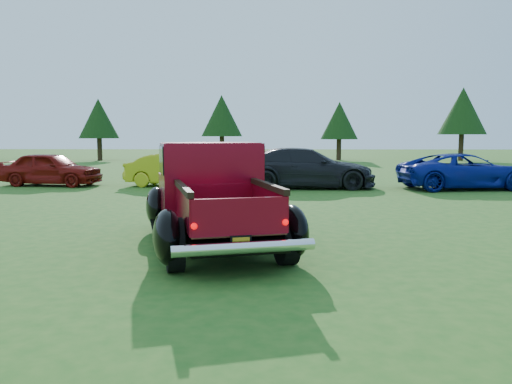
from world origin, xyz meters
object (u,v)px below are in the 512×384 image
tree_east (463,111)px  show_car_grey (305,168)px  tree_mid_right (339,121)px  pickup_truck (211,195)px  tree_west (99,119)px  tree_mid_left (222,116)px  show_car_red (51,169)px  show_car_blue (465,171)px  show_car_yellow (176,170)px

tree_east → show_car_grey: tree_east is taller
tree_mid_right → pickup_truck: size_ratio=0.88×
tree_east → pickup_truck: (-15.33, -28.94, -2.83)m
tree_west → tree_east: (27.00, 0.50, 0.55)m
tree_west → tree_mid_left: bearing=12.5°
pickup_truck → show_car_red: pickup_truck is taller
tree_west → show_car_grey: (13.99, -19.34, -2.39)m
tree_east → show_car_blue: tree_east is taller
tree_mid_left → tree_mid_right: bearing=-6.3°
tree_mid_left → tree_mid_right: size_ratio=1.14×
tree_east → show_car_yellow: (-17.71, -19.45, -3.05)m
tree_mid_right → tree_east: 9.04m
show_car_red → show_car_grey: bearing=-85.7°
tree_west → show_car_red: tree_west is taller
tree_mid_left → show_car_yellow: bearing=-89.2°
tree_west → tree_mid_left: tree_mid_left is taller
tree_mid_right → tree_east: (9.00, -0.50, 0.68)m
show_car_yellow → tree_west: bearing=35.9°
pickup_truck → show_car_yellow: size_ratio=1.36×
tree_east → show_car_red: tree_east is taller
show_car_yellow → tree_mid_left: bearing=10.6°
show_car_grey → show_car_blue: show_car_grey is taller
tree_west → show_car_red: size_ratio=1.24×
tree_east → show_car_grey: size_ratio=1.10×
tree_east → pickup_truck: bearing=-117.9°
show_car_red → show_car_grey: (9.44, -0.59, 0.09)m
pickup_truck → show_car_yellow: bearing=88.5°
show_car_red → tree_mid_left: bearing=-4.3°
tree_west → tree_east: size_ratio=0.85×
tree_mid_right → show_car_red: tree_mid_right is taller
pickup_truck → show_car_yellow: 9.78m
tree_mid_left → pickup_truck: 30.66m
show_car_red → show_car_grey: 9.46m
show_car_yellow → show_car_blue: (10.26, -0.60, 0.02)m
tree_mid_left → show_car_blue: tree_mid_left is taller
tree_mid_right → show_car_blue: size_ratio=0.98×
tree_west → pickup_truck: 30.82m
show_car_red → show_car_yellow: size_ratio=1.01×
tree_mid_left → tree_west: bearing=-167.5°
tree_mid_right → show_car_blue: 20.74m
tree_west → show_car_yellow: bearing=-63.9°
tree_west → tree_east: tree_east is taller
tree_mid_left → show_car_yellow: 21.14m
tree_mid_left → show_car_blue: size_ratio=1.11×
tree_mid_left → tree_east: bearing=-4.8°
tree_west → show_car_blue: size_ratio=1.02×
pickup_truck → show_car_red: (-7.12, 9.69, -0.20)m
show_car_blue → tree_west: bearing=37.7°
show_car_red → show_car_blue: show_car_red is taller
pickup_truck → show_car_red: 12.03m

